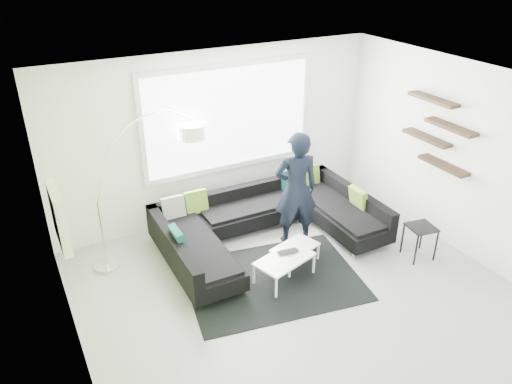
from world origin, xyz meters
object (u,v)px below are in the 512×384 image
Objects in this scene: coffee_table at (290,261)px; person at (296,189)px; arc_lamp at (97,203)px; side_table at (419,242)px; laptop at (289,254)px; sectional_sofa at (270,226)px.

person is (0.48, 0.66, 0.73)m from coffee_table.
coffee_table is at bearing 70.05° from person.
arc_lamp reaches higher than side_table.
laptop reaches higher than coffee_table.
side_table is (4.17, -1.91, -0.79)m from arc_lamp.
person reaches higher than laptop.
person is at bearing 138.35° from side_table.
arc_lamp is 4.65m from side_table.
coffee_table is at bearing -44.66° from arc_lamp.
coffee_table is at bearing 55.97° from laptop.
side_table is (1.87, -0.58, 0.09)m from coffee_table.
sectional_sofa is 2.57m from arc_lamp.
sectional_sofa is 10.15× the size of laptop.
arc_lamp reaches higher than laptop.
sectional_sofa is 0.78m from coffee_table.
arc_lamp is 4.02× the size of side_table.
arc_lamp is 2.72m from laptop.
coffee_table is 0.58× the size of person.
sectional_sofa reaches higher than side_table.
laptop is (-0.54, -0.72, -0.55)m from person.
side_table is at bearing -34.11° from coffee_table.
person is (2.77, -0.67, -0.14)m from arc_lamp.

